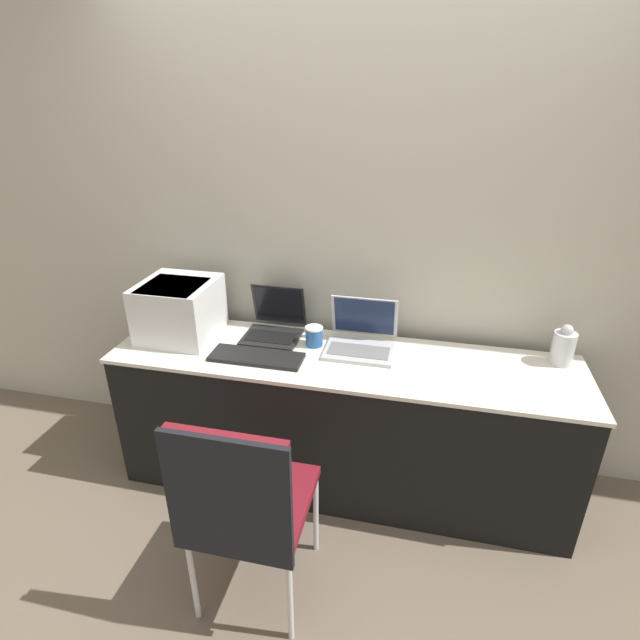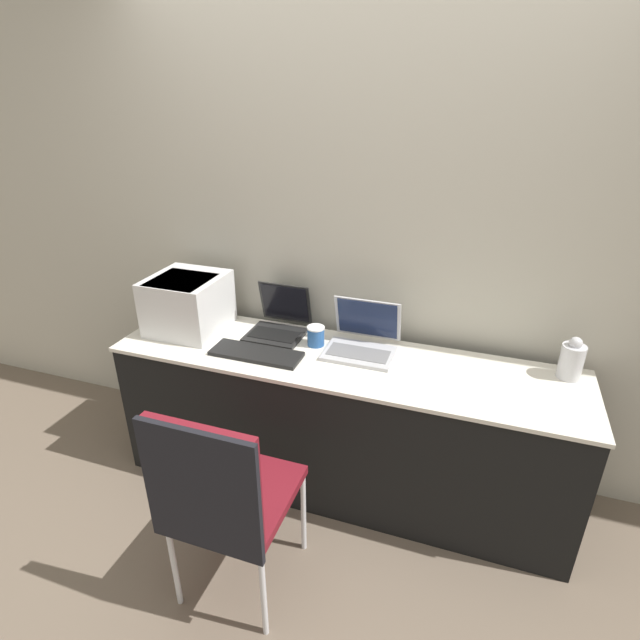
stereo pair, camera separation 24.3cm
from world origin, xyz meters
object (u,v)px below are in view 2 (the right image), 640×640
object	(u,v)px
external_keyboard	(256,354)
laptop_right	(362,340)
coffee_cup	(316,336)
printer	(187,302)
metal_pitcher	(572,360)
laptop_left	(279,323)
chair	(220,493)

from	to	relation	value
external_keyboard	laptop_right	bearing A→B (deg)	25.10
coffee_cup	laptop_right	bearing A→B (deg)	5.63
printer	metal_pitcher	xyz separation A→B (m)	(1.92, 0.13, -0.07)
printer	laptop_left	distance (m)	0.51
external_keyboard	chair	size ratio (longest dim) A/B	0.47
printer	laptop_right	bearing A→B (deg)	4.34
laptop_right	chair	xyz separation A→B (m)	(-0.30, -0.95, -0.23)
external_keyboard	coffee_cup	distance (m)	0.32
printer	chair	distance (m)	1.15
printer	metal_pitcher	bearing A→B (deg)	3.98
printer	external_keyboard	xyz separation A→B (m)	(0.47, -0.15, -0.15)
external_keyboard	metal_pitcher	distance (m)	1.47
external_keyboard	coffee_cup	world-z (taller)	coffee_cup
external_keyboard	chair	distance (m)	0.77
printer	external_keyboard	world-z (taller)	printer
laptop_left	chair	distance (m)	1.04
printer	chair	xyz separation A→B (m)	(0.66, -0.88, -0.34)
laptop_left	chair	xyz separation A→B (m)	(0.18, -0.99, -0.23)
laptop_left	coffee_cup	size ratio (longest dim) A/B	2.97
chair	laptop_left	bearing A→B (deg)	100.24
laptop_left	external_keyboard	world-z (taller)	laptop_left
printer	coffee_cup	size ratio (longest dim) A/B	3.72
laptop_right	coffee_cup	xyz separation A→B (m)	(-0.24, -0.02, -0.00)
printer	laptop_left	world-z (taller)	printer
printer	coffee_cup	xyz separation A→B (m)	(0.72, 0.05, -0.11)
laptop_left	laptop_right	bearing A→B (deg)	-5.50
external_keyboard	coffee_cup	xyz separation A→B (m)	(0.24, 0.20, 0.04)
laptop_left	external_keyboard	xyz separation A→B (m)	(-0.01, -0.27, -0.05)
coffee_cup	chair	distance (m)	0.95
chair	laptop_right	bearing A→B (deg)	72.69
laptop_right	metal_pitcher	bearing A→B (deg)	3.62
laptop_right	metal_pitcher	world-z (taller)	laptop_right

